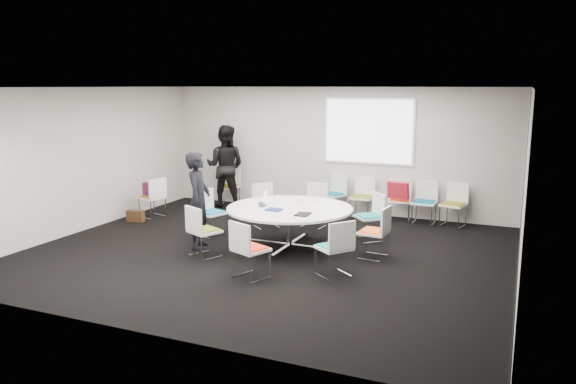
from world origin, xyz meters
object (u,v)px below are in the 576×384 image
at_px(chair_ring_d, 267,214).
at_px(chair_ring_e, 211,222).
at_px(maroon_bag, 152,189).
at_px(chair_ring_f, 204,241).
at_px(chair_ring_c, 313,214).
at_px(person_main, 198,200).
at_px(chair_ring_a, 374,242).
at_px(chair_back_a, 333,202).
at_px(chair_back_c, 399,208).
at_px(chair_back_e, 453,213).
at_px(chair_spare_left, 153,205).
at_px(chair_ring_b, 369,226).
at_px(chair_ring_g, 250,260).
at_px(chair_back_b, 362,205).
at_px(chair_ring_h, 334,259).
at_px(brown_bag, 136,216).
at_px(chair_back_d, 424,210).
at_px(conference_table, 290,218).
at_px(person_back, 225,166).
at_px(chair_person_back, 229,194).
at_px(cup, 300,201).
at_px(laptop, 265,204).

height_order(chair_ring_d, chair_ring_e, same).
bearing_deg(maroon_bag, chair_ring_f, -38.54).
relative_size(chair_ring_c, person_main, 0.51).
bearing_deg(chair_ring_a, chair_back_a, 35.48).
xyz_separation_m(chair_back_a, chair_back_c, (1.48, -0.01, 0.00)).
relative_size(chair_back_e, chair_spare_left, 1.00).
relative_size(chair_ring_b, person_main, 0.51).
bearing_deg(chair_back_a, maroon_bag, 49.61).
bearing_deg(chair_ring_g, chair_back_b, 106.48).
xyz_separation_m(chair_ring_h, chair_back_c, (0.15, 3.90, 0.00)).
bearing_deg(brown_bag, chair_back_a, 31.85).
distance_m(chair_ring_b, chair_back_c, 1.76).
bearing_deg(chair_spare_left, chair_back_d, -57.25).
height_order(chair_ring_d, chair_back_e, same).
height_order(chair_ring_a, chair_back_a, same).
height_order(conference_table, chair_back_a, chair_back_a).
bearing_deg(person_back, chair_ring_c, 146.44).
bearing_deg(chair_spare_left, chair_ring_g, -110.65).
relative_size(chair_ring_d, chair_back_c, 1.00).
bearing_deg(chair_ring_b, chair_person_back, 22.76).
height_order(chair_ring_e, cup, chair_ring_e).
bearing_deg(chair_ring_h, chair_back_a, 56.86).
bearing_deg(chair_back_b, chair_ring_b, 111.43).
bearing_deg(chair_ring_b, chair_spare_left, 47.27).
bearing_deg(chair_back_b, chair_ring_c, 62.52).
bearing_deg(person_main, maroon_bag, 37.20).
relative_size(chair_ring_f, chair_back_e, 1.00).
height_order(chair_back_b, chair_spare_left, same).
relative_size(maroon_bag, brown_bag, 1.11).
height_order(chair_ring_g, chair_ring_h, same).
height_order(chair_ring_f, chair_back_b, same).
bearing_deg(chair_back_b, chair_back_c, -177.55).
xyz_separation_m(chair_ring_d, maroon_bag, (-2.66, -0.17, 0.34)).
height_order(chair_ring_g, person_back, person_back).
bearing_deg(person_main, chair_ring_f, -157.02).
relative_size(chair_spare_left, chair_person_back, 1.00).
distance_m(chair_back_b, maroon_bag, 4.58).
height_order(chair_ring_e, person_main, person_main).
relative_size(chair_ring_a, cup, 9.78).
bearing_deg(laptop, person_back, 13.67).
distance_m(conference_table, chair_ring_h, 1.68).
height_order(chair_ring_f, chair_person_back, same).
height_order(chair_back_c, maroon_bag, chair_back_c).
relative_size(chair_back_c, chair_back_e, 1.00).
bearing_deg(chair_ring_b, maroon_bag, 47.22).
height_order(chair_spare_left, maroon_bag, chair_spare_left).
distance_m(chair_ring_f, chair_back_e, 5.21).
xyz_separation_m(chair_back_b, laptop, (-1.02, -2.75, 0.47)).
bearing_deg(brown_bag, laptop, -8.94).
bearing_deg(chair_person_back, chair_ring_f, 103.86).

